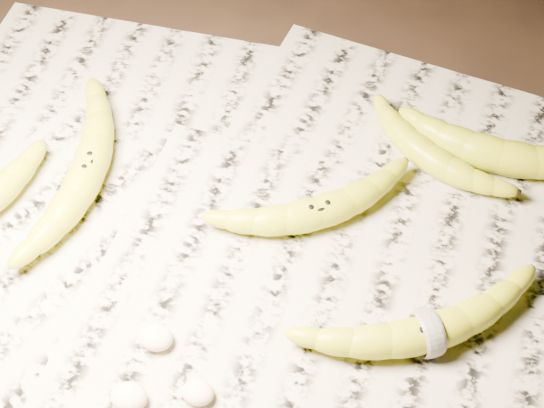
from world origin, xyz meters
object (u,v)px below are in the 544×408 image
(banana_upper_b, at_px, (501,154))
(banana_center, at_px, (318,210))
(banana_taped, at_px, (428,332))
(banana_upper_a, at_px, (427,153))
(banana_left_a, at_px, (87,168))

(banana_upper_b, bearing_deg, banana_center, -142.48)
(banana_taped, distance_m, banana_upper_a, 0.21)
(banana_left_a, bearing_deg, banana_upper_a, -76.07)
(banana_taped, xyz_separation_m, banana_upper_b, (0.04, 0.23, 0.00))
(banana_upper_a, bearing_deg, banana_upper_b, 42.75)
(banana_upper_b, bearing_deg, banana_upper_a, -165.78)
(banana_left_a, relative_size, banana_taped, 1.02)
(banana_left_a, xyz_separation_m, banana_taped, (0.38, -0.09, -0.00))
(banana_left_a, xyz_separation_m, banana_center, (0.25, 0.01, -0.00))
(banana_taped, bearing_deg, banana_upper_b, 47.62)
(banana_left_a, xyz_separation_m, banana_upper_a, (0.34, 0.12, -0.00))
(banana_left_a, bearing_deg, banana_center, -92.26)
(banana_taped, height_order, banana_upper_a, banana_taped)
(banana_upper_a, relative_size, banana_upper_b, 0.84)
(banana_center, height_order, banana_upper_a, banana_center)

